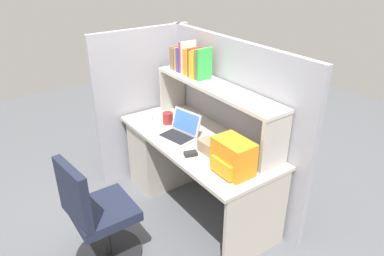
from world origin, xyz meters
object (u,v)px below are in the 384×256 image
computer_mouse (191,154)px  snack_canister (168,118)px  laptop (180,131)px  backpack (233,157)px  tissue_box (211,148)px  paper_cup (149,118)px  office_chair (98,220)px

computer_mouse → snack_canister: snack_canister is taller
laptop → computer_mouse: 0.34m
backpack → snack_canister: backpack is taller
laptop → tissue_box: size_ratio=1.63×
backpack → computer_mouse: bearing=-162.7°
paper_cup → office_chair: size_ratio=0.09×
laptop → backpack: (0.68, 0.00, 0.08)m
computer_mouse → paper_cup: 0.74m
snack_canister → office_chair: bearing=-61.3°
tissue_box → snack_canister: size_ratio=2.02×
backpack → paper_cup: bearing=-175.6°
laptop → office_chair: 1.00m
computer_mouse → snack_canister: 0.63m
computer_mouse → tissue_box: size_ratio=0.47×
computer_mouse → tissue_box: (0.07, 0.15, 0.03)m
computer_mouse → snack_canister: bearing=-177.3°
paper_cup → tissue_box: size_ratio=0.37×
backpack → laptop: bearing=-179.7°
computer_mouse → paper_cup: size_ratio=1.27×
laptop → office_chair: laptop is taller
paper_cup → snack_canister: (0.13, 0.13, 0.01)m
backpack → paper_cup: backpack is taller
snack_canister → backpack: bearing=-2.8°
computer_mouse → office_chair: (-0.09, -0.79, -0.35)m
laptop → snack_canister: bearing=170.1°
paper_cup → office_chair: office_chair is taller
backpack → tissue_box: bearing=172.4°
paper_cup → office_chair: bearing=-51.5°
tissue_box → paper_cup: bearing=-173.7°
laptop → paper_cup: laptop is taller
laptop → paper_cup: size_ratio=4.37×
tissue_box → snack_canister: 0.68m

